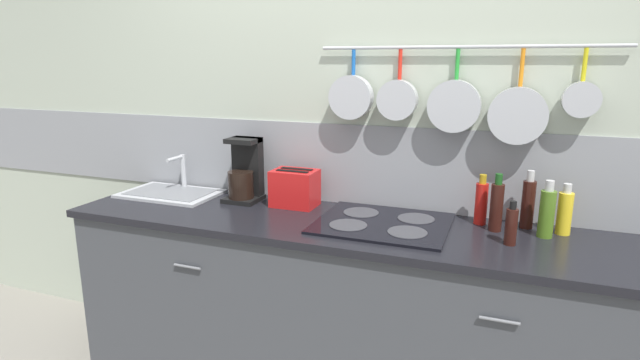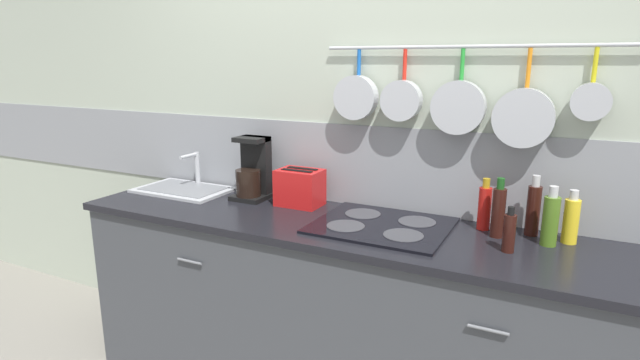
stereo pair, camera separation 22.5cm
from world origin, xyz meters
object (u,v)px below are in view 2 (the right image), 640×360
(coffee_maker, at_px, (253,174))
(bottle_vinegar, at_px, (509,232))
(bottle_cooking_wine, at_px, (533,209))
(bottle_dish_soap, at_px, (571,220))
(toaster, at_px, (300,187))
(bottle_sesame_oil, at_px, (498,211))
(bottle_hot_sauce, at_px, (550,219))
(bottle_olive_oil, at_px, (484,207))

(coffee_maker, xyz_separation_m, bottle_vinegar, (1.31, -0.19, -0.05))
(bottle_vinegar, bearing_deg, bottle_cooking_wine, 75.55)
(coffee_maker, bearing_deg, bottle_dish_soap, 0.75)
(bottle_vinegar, bearing_deg, bottle_dish_soap, 45.97)
(toaster, relative_size, bottle_sesame_oil, 0.95)
(bottle_cooking_wine, bearing_deg, bottle_hot_sauce, -54.43)
(bottle_olive_oil, bearing_deg, bottle_vinegar, -60.63)
(coffee_maker, distance_m, bottle_cooking_wine, 1.37)
(bottle_olive_oil, xyz_separation_m, bottle_sesame_oil, (0.07, -0.07, 0.01))
(toaster, distance_m, bottle_vinegar, 1.04)
(toaster, xyz_separation_m, bottle_vinegar, (1.02, -0.19, -0.01))
(bottle_hot_sauce, relative_size, bottle_dish_soap, 1.10)
(coffee_maker, height_order, toaster, coffee_maker)
(toaster, height_order, bottle_sesame_oil, bottle_sesame_oil)
(bottle_olive_oil, relative_size, bottle_sesame_oil, 0.90)
(bottle_vinegar, bearing_deg, bottle_olive_oil, 119.37)
(toaster, distance_m, bottle_dish_soap, 1.23)
(bottle_cooking_wine, height_order, bottle_dish_soap, bottle_cooking_wine)
(toaster, distance_m, bottle_olive_oil, 0.89)
(toaster, height_order, bottle_hot_sauce, bottle_hot_sauce)
(toaster, relative_size, bottle_vinegar, 1.32)
(toaster, bearing_deg, bottle_cooking_wine, 2.85)
(coffee_maker, height_order, bottle_cooking_wine, coffee_maker)
(bottle_hot_sauce, bearing_deg, toaster, 177.78)
(bottle_cooking_wine, xyz_separation_m, bottle_hot_sauce, (0.07, -0.10, -0.01))
(bottle_vinegar, distance_m, bottle_hot_sauce, 0.20)
(bottle_dish_soap, bearing_deg, bottle_cooking_wine, 167.48)
(bottle_olive_oil, xyz_separation_m, bottle_dish_soap, (0.34, -0.02, -0.00))
(bottle_dish_soap, bearing_deg, bottle_vinegar, -134.03)
(bottle_cooking_wine, bearing_deg, bottle_dish_soap, -12.52)
(bottle_olive_oil, bearing_deg, bottle_dish_soap, -2.73)
(coffee_maker, xyz_separation_m, bottle_hot_sauce, (1.44, -0.05, -0.03))
(bottle_olive_oil, height_order, bottle_cooking_wine, bottle_cooking_wine)
(coffee_maker, bearing_deg, bottle_cooking_wine, 2.16)
(bottle_hot_sauce, xyz_separation_m, bottle_dish_soap, (0.07, 0.07, -0.01))
(coffee_maker, height_order, bottle_olive_oil, coffee_maker)
(bottle_dish_soap, bearing_deg, bottle_olive_oil, 177.27)
(bottle_sesame_oil, distance_m, bottle_hot_sauce, 0.20)
(bottle_vinegar, xyz_separation_m, bottle_hot_sauce, (0.13, 0.15, 0.03))
(coffee_maker, relative_size, bottle_olive_oil, 1.45)
(bottle_olive_oil, relative_size, bottle_cooking_wine, 0.88)
(toaster, relative_size, bottle_hot_sauce, 0.98)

